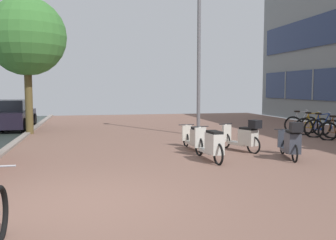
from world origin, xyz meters
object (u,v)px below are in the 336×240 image
at_px(scooter_extra, 195,138).
at_px(parked_car_far, 11,115).
at_px(scooter_near, 244,136).
at_px(bicycle_rack_07, 313,126).
at_px(lamp_post, 199,46).
at_px(bicycle_rack_06, 323,128).
at_px(scooter_mid, 291,142).
at_px(scooter_far, 211,144).
at_px(bicycle_rack_08, 301,125).
at_px(street_tree, 27,37).

relative_size(scooter_extra, parked_car_far, 0.45).
distance_m(scooter_near, parked_car_far, 11.12).
relative_size(scooter_near, parked_car_far, 0.41).
xyz_separation_m(bicycle_rack_07, lamp_post, (-4.49, 0.89, 3.16)).
bearing_deg(scooter_near, bicycle_rack_06, 27.18).
bearing_deg(parked_car_far, scooter_mid, -46.71).
distance_m(scooter_mid, scooter_far, 2.15).
bearing_deg(scooter_extra, scooter_mid, -41.77).
bearing_deg(bicycle_rack_08, bicycle_rack_07, -88.06).
relative_size(bicycle_rack_07, scooter_extra, 0.73).
xyz_separation_m(bicycle_rack_07, scooter_extra, (-5.62, -2.45, 0.03)).
height_order(bicycle_rack_07, scooter_far, bicycle_rack_07).
xyz_separation_m(bicycle_rack_06, scooter_far, (-5.59, -3.27, 0.07)).
bearing_deg(scooter_near, bicycle_rack_07, 34.34).
distance_m(scooter_far, lamp_post, 5.94).
relative_size(bicycle_rack_06, scooter_extra, 0.69).
bearing_deg(scooter_mid, bicycle_rack_07, 50.38).
height_order(scooter_far, scooter_extra, scooter_far).
bearing_deg(scooter_extra, bicycle_rack_08, 29.93).
xyz_separation_m(bicycle_rack_06, bicycle_rack_07, (0.09, 0.77, -0.01)).
xyz_separation_m(scooter_extra, street_tree, (-5.48, 5.35, 3.54)).
relative_size(bicycle_rack_06, parked_car_far, 0.31).
bearing_deg(bicycle_rack_08, scooter_mid, -124.86).
bearing_deg(bicycle_rack_08, lamp_post, 178.49).
bearing_deg(parked_car_far, street_tree, -60.97).
bearing_deg(street_tree, lamp_post, -16.90).
bearing_deg(scooter_mid, street_tree, 136.36).
xyz_separation_m(bicycle_rack_06, scooter_extra, (-5.53, -1.68, 0.03)).
distance_m(bicycle_rack_06, bicycle_rack_08, 1.55).
height_order(parked_car_far, street_tree, street_tree).
xyz_separation_m(bicycle_rack_07, scooter_far, (-5.69, -4.05, 0.08)).
height_order(parked_car_far, lamp_post, lamp_post).
bearing_deg(street_tree, scooter_far, -52.08).
height_order(bicycle_rack_08, scooter_far, bicycle_rack_08).
relative_size(scooter_near, scooter_extra, 0.91).
xyz_separation_m(scooter_mid, street_tree, (-7.54, 7.19, 3.46)).
distance_m(bicycle_rack_06, scooter_extra, 5.78).
distance_m(scooter_near, scooter_mid, 1.55).
xyz_separation_m(bicycle_rack_07, scooter_near, (-4.27, -2.92, 0.10)).
height_order(scooter_mid, scooter_extra, scooter_mid).
height_order(scooter_mid, scooter_far, scooter_mid).
bearing_deg(bicycle_rack_07, scooter_mid, -129.62).
xyz_separation_m(scooter_far, lamp_post, (1.20, 4.94, 3.08)).
bearing_deg(lamp_post, bicycle_rack_06, -20.71).
relative_size(bicycle_rack_08, scooter_near, 0.80).
xyz_separation_m(bicycle_rack_07, scooter_mid, (-3.56, -4.29, 0.11)).
distance_m(bicycle_rack_07, bicycle_rack_08, 0.77).
bearing_deg(scooter_mid, scooter_extra, 138.23).
bearing_deg(bicycle_rack_08, parked_car_far, 161.35).
distance_m(bicycle_rack_07, parked_car_far, 13.14).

